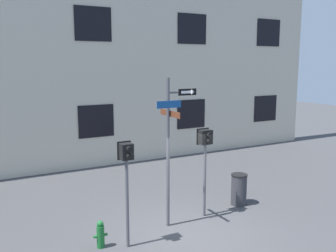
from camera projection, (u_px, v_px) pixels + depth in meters
ground_plane at (186, 234)px, 9.90m from camera, size 60.00×60.00×0.00m
building_facade at (91, 24)px, 15.63m from camera, size 24.00×0.63×12.16m
street_sign_pole at (171, 140)px, 10.08m from camera, size 1.23×1.06×4.11m
pedestrian_signal_left at (127, 166)px, 8.90m from camera, size 0.35×0.40×2.64m
pedestrian_signal_right at (205, 147)px, 10.78m from camera, size 0.41×0.40×2.62m
fire_hydrant at (101, 235)px, 9.16m from camera, size 0.35×0.19×0.69m
trash_bin at (239, 189)px, 11.93m from camera, size 0.52×0.52×1.00m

